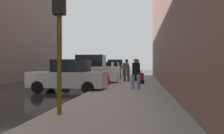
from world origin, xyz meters
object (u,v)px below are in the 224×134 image
Objects in this scene: fire_hydrant at (108,80)px; parked_bronze_suv at (114,68)px; traffic_light at (59,18)px; pedestrian_in_jeans at (136,72)px; parked_dark_green_sedan at (109,70)px; parked_silver_sedan at (69,76)px; parked_red_hatchback at (118,69)px; parked_white_van at (89,71)px; duffel_bag at (142,82)px; parked_gray_coupe at (102,71)px; pedestrian_with_beanie at (127,69)px; pedestrian_with_fedora at (138,69)px; rolling_suitcase at (142,77)px.

parked_bronze_suv is at bearing 95.17° from fire_hydrant.
fire_hydrant is at bearing 90.29° from traffic_light.
parked_dark_green_sedan is at bearing 102.45° from pedestrian_in_jeans.
pedestrian_in_jeans reaches higher than parked_silver_sedan.
parked_bronze_suv reaches higher than parked_red_hatchback.
parked_white_van reaches higher than duffel_bag.
parked_gray_coupe is 11.51m from pedestrian_in_jeans.
pedestrian_in_jeans reaches higher than parked_gray_coupe.
traffic_light is at bearing -86.43° from parked_bronze_suv.
parked_red_hatchback is 21.98m from pedestrian_with_beanie.
parked_silver_sedan is at bearing 104.92° from traffic_light.
duffel_bag is at bearing -80.45° from parked_red_hatchback.
traffic_light reaches higher than pedestrian_with_fedora.
pedestrian_with_beanie is at bearing 172.21° from rolling_suitcase.
parked_dark_green_sedan is 11.38m from rolling_suitcase.
pedestrian_in_jeans is 4.19m from duffel_bag.
pedestrian_in_jeans is (3.71, 0.31, 0.26)m from parked_silver_sedan.
duffel_bag is (0.37, -2.86, -0.85)m from pedestrian_with_fedora.
traffic_light is at bearing -81.41° from parked_white_van.
parked_white_van is 4.47× the size of rolling_suitcase.
parked_white_van is 1.10× the size of parked_dark_green_sedan.
parked_red_hatchback reaches higher than rolling_suitcase.
parked_white_van is 12.53m from traffic_light.
parked_red_hatchback is (0.00, 23.14, -0.18)m from parked_white_van.
fire_hydrant is 0.41× the size of pedestrian_in_jeans.
parked_red_hatchback is at bearing 93.00° from traffic_light.
pedestrian_with_beanie is at bearing 67.12° from parked_silver_sedan.
pedestrian_in_jeans is (3.71, -5.00, 0.07)m from parked_white_van.
pedestrian_with_fedora is 1.06m from pedestrian_with_beanie.
pedestrian_with_fedora is at bearing 27.93° from parked_white_van.
rolling_suitcase is at bearing 16.34° from parked_white_van.
rolling_suitcase is 2.36× the size of duffel_bag.
rolling_suitcase is (2.15, 13.44, -2.27)m from traffic_light.
fire_hydrant is 2.75m from duffel_bag.
parked_dark_green_sedan is (0.00, 17.13, 0.00)m from parked_silver_sedan.
duffel_bag is (2.24, 1.57, -0.21)m from fire_hydrant.
parked_dark_green_sedan is 4.05× the size of rolling_suitcase.
parked_silver_sedan is 7.63m from rolling_suitcase.
pedestrian_in_jeans is at bearing -53.42° from parked_white_van.
pedestrian_with_beanie is 4.04× the size of duffel_bag.
parked_dark_green_sedan is 5.63m from parked_bronze_suv.
parked_bronze_suv is 29.82m from traffic_light.
pedestrian_in_jeans is (3.71, -28.15, 0.26)m from parked_red_hatchback.
parked_bronze_suv is (-0.00, 11.55, 0.18)m from parked_gray_coupe.
parked_white_van is at bearing 167.30° from duffel_bag.
pedestrian_with_fedora is (1.82, 14.22, -1.62)m from traffic_light.
traffic_light reaches higher than duffel_bag.
parked_silver_sedan reaches higher than rolling_suitcase.
parked_gray_coupe is at bearing 133.02° from pedestrian_with_fedora.
parked_silver_sedan is 1.00× the size of parked_gray_coupe.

